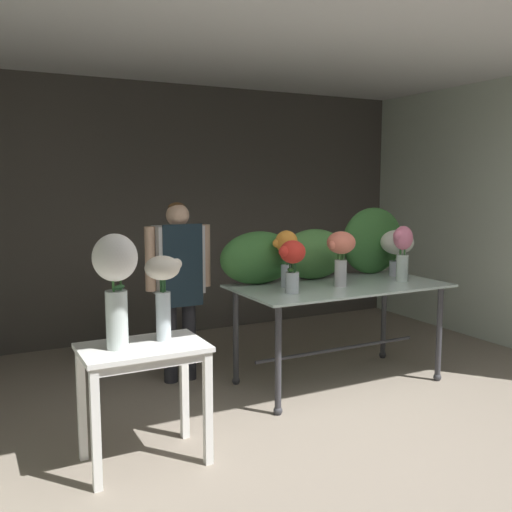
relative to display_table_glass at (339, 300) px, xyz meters
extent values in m
plane|color=gray|center=(-0.53, 0.31, -0.74)|extent=(8.63, 8.63, 0.00)
cube|color=#4C4742|center=(-0.53, 2.27, 0.68)|extent=(5.66, 0.12, 2.84)
cube|color=silver|center=(2.30, 0.31, 0.68)|extent=(0.12, 4.04, 2.84)
cube|color=silver|center=(-0.53, 0.31, 2.16)|extent=(5.78, 4.04, 0.12)
cube|color=silver|center=(0.00, 0.00, 0.12)|extent=(1.83, 0.94, 0.02)
cylinder|color=#38383D|center=(-0.82, -0.37, -0.31)|extent=(0.05, 0.05, 0.86)
sphere|color=#38383D|center=(-0.82, -0.37, -0.71)|extent=(0.07, 0.07, 0.07)
cylinder|color=#38383D|center=(0.82, -0.37, -0.31)|extent=(0.05, 0.05, 0.86)
sphere|color=#38383D|center=(0.82, -0.37, -0.71)|extent=(0.07, 0.07, 0.07)
cylinder|color=#38383D|center=(-0.82, 0.37, -0.31)|extent=(0.05, 0.05, 0.86)
sphere|color=#38383D|center=(-0.82, 0.37, -0.71)|extent=(0.07, 0.07, 0.07)
cylinder|color=#38383D|center=(0.82, 0.37, -0.31)|extent=(0.05, 0.05, 0.86)
sphere|color=#38383D|center=(0.82, 0.37, -0.71)|extent=(0.07, 0.07, 0.07)
cylinder|color=#38383D|center=(0.00, 0.00, -0.44)|extent=(1.63, 0.03, 0.03)
cube|color=white|center=(-1.92, -0.62, 0.00)|extent=(0.77, 0.50, 0.03)
cube|color=white|center=(-1.92, -0.62, -0.04)|extent=(0.71, 0.44, 0.06)
cube|color=white|center=(-2.27, -0.83, -0.38)|extent=(0.05, 0.05, 0.73)
cube|color=white|center=(-1.58, -0.83, -0.38)|extent=(0.05, 0.05, 0.73)
cube|color=white|center=(-2.27, -0.41, -0.38)|extent=(0.05, 0.05, 0.73)
cube|color=white|center=(-1.58, -0.41, -0.38)|extent=(0.05, 0.05, 0.73)
cylinder|color=#232328|center=(-1.30, 0.69, -0.34)|extent=(0.12, 0.12, 0.79)
cylinder|color=#232328|center=(-1.13, 0.69, -0.34)|extent=(0.12, 0.12, 0.79)
cube|color=silver|center=(-1.22, 0.69, 0.35)|extent=(0.41, 0.22, 0.59)
cube|color=#192833|center=(-1.22, 0.57, 0.31)|extent=(0.35, 0.02, 0.71)
cylinder|color=#D8AD8E|center=(-1.47, 0.69, 0.37)|extent=(0.09, 0.09, 0.55)
cylinder|color=#D8AD8E|center=(-0.97, 0.69, 0.37)|extent=(0.09, 0.09, 0.55)
sphere|color=#D8AD8E|center=(-1.22, 0.69, 0.73)|extent=(0.20, 0.20, 0.20)
ellipsoid|color=brown|center=(-1.22, 0.71, 0.80)|extent=(0.15, 0.15, 0.09)
ellipsoid|color=#387033|center=(-0.61, 0.35, 0.36)|extent=(0.72, 0.29, 0.46)
ellipsoid|color=#477F3D|center=(-0.04, 0.35, 0.36)|extent=(0.67, 0.32, 0.46)
ellipsoid|color=#387033|center=(0.64, 0.35, 0.45)|extent=(0.70, 0.22, 0.64)
cylinder|color=silver|center=(0.60, -0.11, 0.25)|extent=(0.10, 0.10, 0.24)
cylinder|color=#9EBCB2|center=(0.60, -0.11, 0.19)|extent=(0.10, 0.10, 0.10)
cylinder|color=#387033|center=(0.62, -0.11, 0.30)|extent=(0.01, 0.01, 0.31)
cylinder|color=#387033|center=(0.60, -0.09, 0.30)|extent=(0.01, 0.01, 0.31)
cylinder|color=#387033|center=(0.57, -0.11, 0.30)|extent=(0.01, 0.01, 0.31)
cylinder|color=#387033|center=(0.60, -0.14, 0.30)|extent=(0.01, 0.01, 0.31)
ellipsoid|color=pink|center=(0.60, -0.11, 0.52)|extent=(0.17, 0.17, 0.21)
sphere|color=pink|center=(0.54, -0.12, 0.55)|extent=(0.09, 0.09, 0.09)
cylinder|color=silver|center=(-0.56, -0.14, 0.22)|extent=(0.11, 0.11, 0.17)
cylinder|color=#9EBCB2|center=(-0.56, -0.14, 0.17)|extent=(0.10, 0.10, 0.07)
cylinder|color=#28562D|center=(-0.53, -0.14, 0.28)|extent=(0.01, 0.01, 0.27)
cylinder|color=#28562D|center=(-0.56, -0.12, 0.28)|extent=(0.01, 0.01, 0.27)
cylinder|color=#28562D|center=(-0.58, -0.13, 0.28)|extent=(0.01, 0.01, 0.27)
cylinder|color=#28562D|center=(-0.56, -0.17, 0.28)|extent=(0.01, 0.01, 0.27)
ellipsoid|color=red|center=(-0.56, -0.14, 0.47)|extent=(0.21, 0.21, 0.18)
sphere|color=red|center=(-0.65, -0.16, 0.48)|extent=(0.09, 0.09, 0.09)
ellipsoid|color=#2D6028|center=(-0.58, -0.15, 0.32)|extent=(0.06, 0.11, 0.03)
cylinder|color=silver|center=(-0.04, -0.08, 0.25)|extent=(0.10, 0.10, 0.23)
cylinder|color=#9EBCB2|center=(-0.04, -0.08, 0.18)|extent=(0.09, 0.09, 0.10)
cylinder|color=#387033|center=(-0.03, -0.07, 0.30)|extent=(0.01, 0.01, 0.31)
cylinder|color=#387033|center=(-0.05, -0.05, 0.30)|extent=(0.01, 0.01, 0.31)
cylinder|color=#387033|center=(-0.05, -0.09, 0.30)|extent=(0.01, 0.01, 0.31)
ellipsoid|color=#EF7A60|center=(-0.04, -0.08, 0.51)|extent=(0.24, 0.24, 0.19)
sphere|color=#EF7A60|center=(-0.14, -0.10, 0.50)|extent=(0.07, 0.07, 0.07)
cylinder|color=silver|center=(-0.46, 0.12, 0.23)|extent=(0.09, 0.09, 0.19)
cylinder|color=#9EBCB2|center=(-0.46, 0.12, 0.18)|extent=(0.08, 0.08, 0.08)
cylinder|color=#28562D|center=(-0.44, 0.12, 0.30)|extent=(0.01, 0.01, 0.31)
cylinder|color=#28562D|center=(-0.47, 0.14, 0.30)|extent=(0.01, 0.01, 0.31)
cylinder|color=#28562D|center=(-0.47, 0.10, 0.30)|extent=(0.01, 0.01, 0.31)
ellipsoid|color=orange|center=(-0.46, 0.12, 0.52)|extent=(0.19, 0.19, 0.19)
sphere|color=orange|center=(-0.55, 0.13, 0.51)|extent=(0.07, 0.07, 0.07)
cylinder|color=silver|center=(0.75, 0.14, 0.21)|extent=(0.13, 0.13, 0.14)
cylinder|color=#9EBCB2|center=(0.75, 0.14, 0.17)|extent=(0.12, 0.12, 0.06)
cylinder|color=#387033|center=(0.77, 0.14, 0.26)|extent=(0.01, 0.01, 0.24)
cylinder|color=#387033|center=(0.74, 0.16, 0.26)|extent=(0.01, 0.01, 0.24)
cylinder|color=#387033|center=(0.74, 0.12, 0.26)|extent=(0.01, 0.01, 0.24)
ellipsoid|color=white|center=(0.75, 0.14, 0.45)|extent=(0.31, 0.31, 0.23)
sphere|color=white|center=(0.66, 0.13, 0.47)|extent=(0.12, 0.12, 0.12)
sphere|color=white|center=(0.83, 0.12, 0.49)|extent=(0.10, 0.10, 0.10)
cylinder|color=silver|center=(-2.08, -0.62, 0.19)|extent=(0.13, 0.13, 0.36)
cylinder|color=#9EBCB2|center=(-2.08, -0.62, 0.10)|extent=(0.12, 0.12, 0.15)
cylinder|color=#387033|center=(-2.05, -0.62, 0.26)|extent=(0.01, 0.01, 0.46)
cylinder|color=#387033|center=(-2.09, -0.59, 0.26)|extent=(0.01, 0.01, 0.46)
cylinder|color=#387033|center=(-2.10, -0.65, 0.26)|extent=(0.01, 0.01, 0.46)
ellipsoid|color=white|center=(-2.08, -0.62, 0.57)|extent=(0.27, 0.27, 0.28)
sphere|color=white|center=(-2.16, -0.65, 0.59)|extent=(0.10, 0.10, 0.10)
sphere|color=white|center=(-2.00, -0.61, 0.60)|extent=(0.07, 0.07, 0.07)
ellipsoid|color=#28562D|center=(-2.06, -0.63, 0.39)|extent=(0.10, 0.09, 0.03)
cylinder|color=silver|center=(-1.77, -0.57, 0.17)|extent=(0.10, 0.10, 0.31)
cylinder|color=#9EBCB2|center=(-1.77, -0.57, 0.09)|extent=(0.09, 0.09, 0.13)
cylinder|color=#28562D|center=(-1.75, -0.57, 0.23)|extent=(0.01, 0.01, 0.41)
cylinder|color=#28562D|center=(-1.77, -0.55, 0.23)|extent=(0.01, 0.01, 0.41)
cylinder|color=#28562D|center=(-1.78, -0.57, 0.23)|extent=(0.01, 0.01, 0.41)
cylinder|color=#28562D|center=(-1.78, -0.60, 0.23)|extent=(0.01, 0.01, 0.41)
ellipsoid|color=silver|center=(-1.77, -0.57, 0.48)|extent=(0.22, 0.22, 0.15)
sphere|color=silver|center=(-1.67, -0.56, 0.50)|extent=(0.07, 0.07, 0.07)
camera|label=1|loc=(-2.87, -3.98, 1.02)|focal=40.01mm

